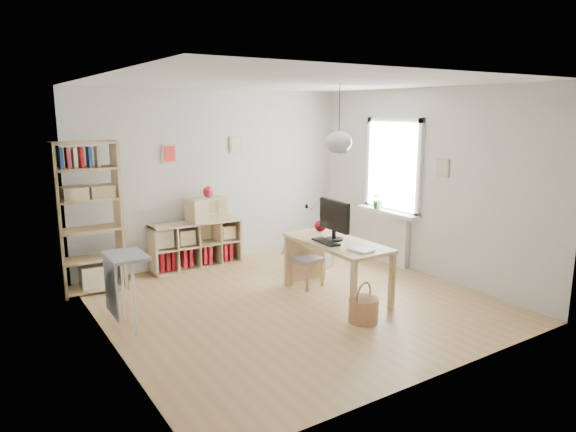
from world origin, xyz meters
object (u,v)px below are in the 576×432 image
desk (337,248)px  drawer_chest (207,209)px  tall_bookshelf (88,212)px  cube_shelf (194,248)px  storage_chest (311,257)px  chair (304,256)px  monitor (334,218)px

desk → drawer_chest: drawer_chest is taller
desk → tall_bookshelf: bearing=143.0°
desk → drawer_chest: (-0.81, 2.19, 0.24)m
drawer_chest → tall_bookshelf: bearing=176.2°
cube_shelf → storage_chest: size_ratio=1.84×
cube_shelf → drawer_chest: (0.21, -0.04, 0.60)m
tall_bookshelf → chair: bearing=-28.4°
tall_bookshelf → storage_chest: 3.24m
storage_chest → chair: bearing=-153.7°
cube_shelf → monitor: size_ratio=2.36×
chair → storage_chest: chair is taller
storage_chest → monitor: (-0.42, -1.10, 0.85)m
cube_shelf → storage_chest: 1.80m
cube_shelf → tall_bookshelf: (-1.56, -0.28, 0.79)m
desk → drawer_chest: 2.35m
storage_chest → drawer_chest: 1.76m
monitor → drawer_chest: bearing=114.3°
desk → chair: size_ratio=2.05×
cube_shelf → drawer_chest: drawer_chest is taller
chair → monitor: size_ratio=1.24×
drawer_chest → monitor: bearing=-80.4°
desk → tall_bookshelf: 3.27m
desk → cube_shelf: bearing=114.6°
chair → monitor: bearing=-91.9°
tall_bookshelf → monitor: size_ratio=3.37×
cube_shelf → drawer_chest: bearing=-11.1°
storage_chest → tall_bookshelf: bearing=144.3°
desk → tall_bookshelf: tall_bookshelf is taller
desk → tall_bookshelf: (-2.59, 1.95, 0.43)m
chair → storage_chest: size_ratio=0.97×
chair → drawer_chest: bearing=101.9°
cube_shelf → monitor: bearing=-64.5°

